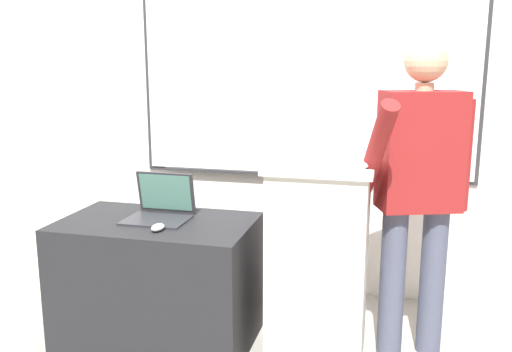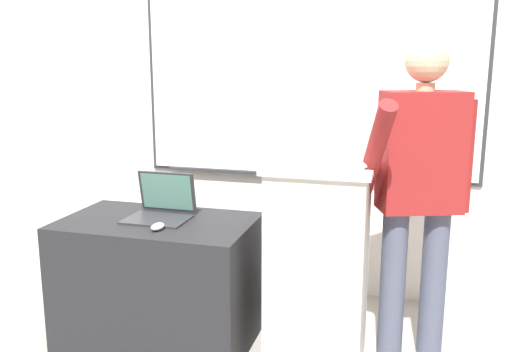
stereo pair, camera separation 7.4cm
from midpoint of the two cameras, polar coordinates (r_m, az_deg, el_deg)
name	(u,v)px [view 2 (the right image)]	position (r m, az deg, el deg)	size (l,w,h in m)	color
back_wall	(293,69)	(3.60, 4.47, 11.12)	(6.40, 0.17, 2.97)	silver
lectern_podium	(318,263)	(2.83, 7.26, -9.08)	(0.53, 0.43, 1.03)	beige
side_desk	(159,281)	(3.08, -9.48, -10.81)	(1.04, 0.62, 0.69)	black
person_presenter	(419,182)	(2.83, 17.54, -0.61)	(0.57, 0.63, 1.64)	#474C60
laptop	(163,204)	(3.00, -9.12, -2.95)	(0.34, 0.29, 0.24)	#28282D
wireless_keyboard	(324,165)	(2.63, 7.92, 1.18)	(0.40, 0.14, 0.02)	silver
computer_mouse_by_laptop	(158,227)	(2.79, -9.56, -5.28)	(0.06, 0.10, 0.03)	#BCBCC1
computer_mouse_by_keyboard	(364,165)	(2.63, 12.05, 1.16)	(0.06, 0.10, 0.03)	silver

